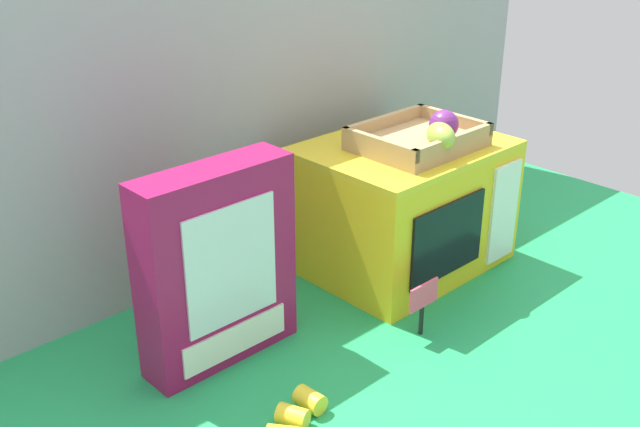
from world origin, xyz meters
name	(u,v)px	position (x,y,z in m)	size (l,w,h in m)	color
ground_plane	(350,294)	(0.00, 0.00, 0.00)	(1.70, 1.70, 0.00)	#219E54
display_back_panel	(260,110)	(0.00, 0.25, 0.31)	(1.61, 0.03, 0.62)	#A0A3A8
toy_microwave	(402,205)	(0.17, 0.02, 0.13)	(0.38, 0.30, 0.25)	yellow
food_groups_crate	(423,138)	(0.17, -0.02, 0.28)	(0.23, 0.20, 0.08)	tan
cookie_set_box	(217,266)	(-0.29, 0.01, 0.17)	(0.26, 0.08, 0.33)	#99144C
price_sign	(423,301)	(-0.01, -0.18, 0.07)	(0.07, 0.01, 0.10)	black
loose_toy_banana	(295,417)	(-0.33, -0.21, 0.02)	(0.13, 0.08, 0.03)	yellow
loose_toy_apple	(489,211)	(0.45, 0.00, 0.03)	(0.07, 0.07, 0.07)	red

